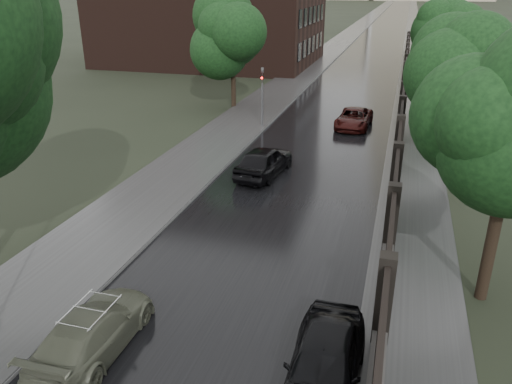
% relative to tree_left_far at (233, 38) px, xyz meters
% --- Properties ---
extents(road, '(8.00, 420.00, 0.02)m').
position_rel_tree_left_far_xyz_m(road, '(8.00, 160.00, -5.23)').
color(road, black).
rests_on(road, ground).
extents(sidewalk_left, '(4.00, 420.00, 0.16)m').
position_rel_tree_left_far_xyz_m(sidewalk_left, '(2.00, 160.00, -5.16)').
color(sidewalk_left, '#2D2D2D').
rests_on(sidewalk_left, ground).
extents(verge_right, '(3.00, 420.00, 0.08)m').
position_rel_tree_left_far_xyz_m(verge_right, '(13.50, 160.00, -5.20)').
color(verge_right, '#2D2D2D').
rests_on(verge_right, ground).
extents(fence_right, '(0.45, 75.72, 2.70)m').
position_rel_tree_left_far_xyz_m(fence_right, '(12.60, 2.01, -4.23)').
color(fence_right, '#383533').
rests_on(fence_right, ground).
extents(tree_left_far, '(4.25, 4.25, 7.39)m').
position_rel_tree_left_far_xyz_m(tree_left_far, '(0.00, 0.00, 0.00)').
color(tree_left_far, black).
rests_on(tree_left_far, ground).
extents(tree_right_a, '(4.08, 4.08, 7.01)m').
position_rel_tree_left_far_xyz_m(tree_right_a, '(15.50, -22.00, -0.29)').
color(tree_right_a, black).
rests_on(tree_right_a, ground).
extents(tree_right_b, '(4.08, 4.08, 7.01)m').
position_rel_tree_left_far_xyz_m(tree_right_b, '(15.50, -8.00, -0.29)').
color(tree_right_b, black).
rests_on(tree_right_b, ground).
extents(tree_right_c, '(4.08, 4.08, 7.01)m').
position_rel_tree_left_far_xyz_m(tree_right_c, '(15.50, 10.00, -0.29)').
color(tree_right_c, black).
rests_on(tree_right_c, ground).
extents(traffic_light, '(0.16, 0.32, 4.00)m').
position_rel_tree_left_far_xyz_m(traffic_light, '(3.70, -5.01, -2.84)').
color(traffic_light, '#59595E').
rests_on(traffic_light, ground).
extents(volga_sedan, '(1.82, 4.36, 1.26)m').
position_rel_tree_left_far_xyz_m(volga_sedan, '(5.37, -27.47, -4.61)').
color(volga_sedan, '#505342').
rests_on(volga_sedan, ground).
extents(hatchback_left, '(2.34, 4.66, 1.52)m').
position_rel_tree_left_far_xyz_m(hatchback_left, '(6.20, -13.60, -4.48)').
color(hatchback_left, black).
rests_on(hatchback_left, ground).
extents(car_right_near, '(1.75, 4.34, 1.48)m').
position_rel_tree_left_far_xyz_m(car_right_near, '(11.40, -27.14, -4.50)').
color(car_right_near, black).
rests_on(car_right_near, ground).
extents(car_right_far, '(2.35, 4.65, 1.26)m').
position_rel_tree_left_far_xyz_m(car_right_far, '(9.60, -3.22, -4.61)').
color(car_right_far, black).
rests_on(car_right_far, ground).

